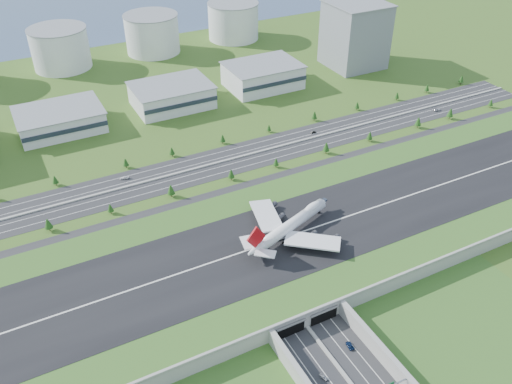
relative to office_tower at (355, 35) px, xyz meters
name	(u,v)px	position (x,y,z in m)	size (l,w,h in m)	color
ground	(255,260)	(-200.00, -195.00, -27.50)	(1200.00, 1200.00, 0.00)	#2E551A
airfield_deck	(255,254)	(-200.00, -195.09, -23.38)	(520.00, 100.00, 9.20)	gray
north_expressway	(187,171)	(-200.00, -100.00, -27.44)	(560.00, 36.00, 0.12)	#28282B
tree_row	(216,162)	(-181.97, -104.71, -22.88)	(501.24, 48.41, 8.45)	#3D2819
hangar_mid_a	(60,120)	(-260.00, -5.00, -20.00)	(58.00, 42.00, 15.00)	silver
hangar_mid_b	(172,96)	(-175.00, -5.00, -19.00)	(58.00, 42.00, 17.00)	silver
hangar_mid_c	(263,76)	(-95.00, -5.00, -18.00)	(58.00, 42.00, 19.00)	silver
office_tower	(355,35)	(0.00, 0.00, 0.00)	(46.00, 46.00, 55.00)	gray
fuel_tank_b	(60,48)	(-235.00, 115.00, -10.00)	(50.00, 50.00, 35.00)	white
fuel_tank_c	(152,34)	(-150.00, 115.00, -10.00)	(50.00, 50.00, 35.00)	white
fuel_tank_d	(233,21)	(-65.00, 115.00, -10.00)	(50.00, 50.00, 35.00)	white
bay_water	(66,12)	(-200.00, 285.00, -27.47)	(1200.00, 260.00, 0.06)	#3A506F
boeing_747	(291,225)	(-178.64, -193.21, -13.86)	(61.43, 57.05, 19.82)	white
car_0	(324,377)	(-208.09, -270.96, -26.72)	(1.55, 3.86, 1.32)	#AFB0B4
car_2	(350,346)	(-189.41, -262.72, -26.70)	(2.25, 4.88, 1.36)	#0C1C3E
car_5	(313,132)	(-101.42, -94.00, -26.72)	(1.40, 4.01, 1.32)	black
car_6	(437,110)	(2.89, -107.54, -26.58)	(2.65, 5.74, 1.59)	silver
car_7	(124,178)	(-238.42, -90.46, -26.56)	(2.30, 5.67, 1.65)	silver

